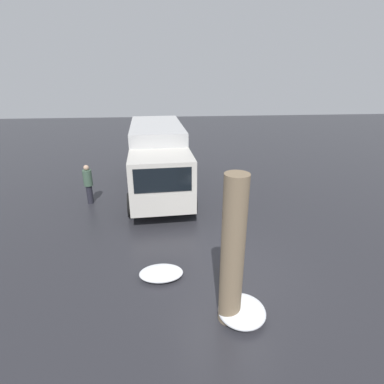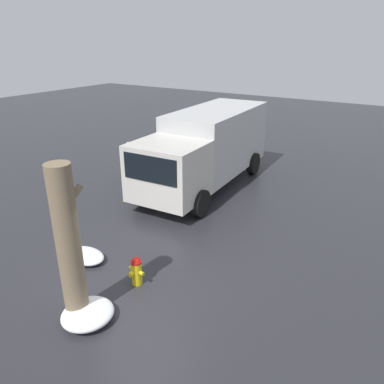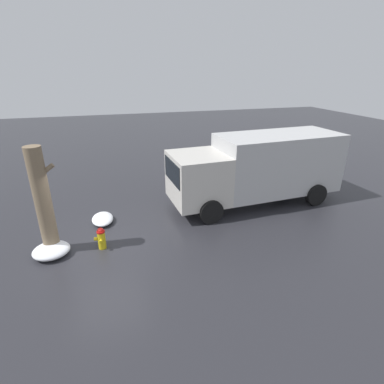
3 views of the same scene
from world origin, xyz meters
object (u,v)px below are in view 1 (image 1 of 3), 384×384
object	(u,v)px
pedestrian	(88,183)
fire_hydrant	(230,263)
tree_trunk	(233,253)
delivery_truck	(158,156)

from	to	relation	value
pedestrian	fire_hydrant	bearing A→B (deg)	46.94
tree_trunk	delivery_truck	size ratio (longest dim) A/B	0.46
tree_trunk	delivery_truck	bearing A→B (deg)	11.24
tree_trunk	pedestrian	world-z (taller)	tree_trunk
tree_trunk	delivery_truck	xyz separation A→B (m)	(7.88, 1.57, -0.12)
tree_trunk	delivery_truck	distance (m)	8.03
fire_hydrant	pedestrian	world-z (taller)	pedestrian
fire_hydrant	tree_trunk	xyz separation A→B (m)	(-1.49, 0.32, 1.30)
delivery_truck	tree_trunk	bearing A→B (deg)	98.07
tree_trunk	pedestrian	bearing A→B (deg)	33.41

